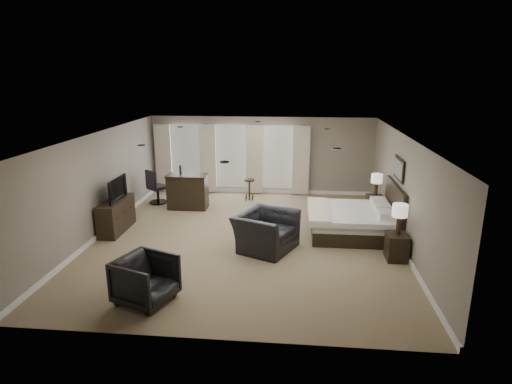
# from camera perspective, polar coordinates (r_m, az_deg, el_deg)

# --- Properties ---
(room) EXTENTS (7.60, 8.60, 2.64)m
(room) POSITION_cam_1_polar(r_m,az_deg,el_deg) (10.42, -1.31, 0.49)
(room) COLOR #807051
(room) RESTS_ON ground
(window_bay) EXTENTS (5.25, 0.20, 2.30)m
(window_bay) POSITION_cam_1_polar(r_m,az_deg,el_deg) (14.54, -3.29, 4.49)
(window_bay) COLOR silver
(window_bay) RESTS_ON room
(bed) EXTENTS (2.12, 2.02, 1.35)m
(bed) POSITION_cam_1_polar(r_m,az_deg,el_deg) (11.12, 12.37, -2.25)
(bed) COLOR silver
(bed) RESTS_ON ground
(nightstand_near) EXTENTS (0.44, 0.54, 0.59)m
(nightstand_near) POSITION_cam_1_polar(r_m,az_deg,el_deg) (10.06, 18.23, -6.96)
(nightstand_near) COLOR black
(nightstand_near) RESTS_ON ground
(nightstand_far) EXTENTS (0.46, 0.57, 0.62)m
(nightstand_far) POSITION_cam_1_polar(r_m,az_deg,el_deg) (12.73, 15.54, -1.89)
(nightstand_far) COLOR black
(nightstand_far) RESTS_ON ground
(lamp_near) EXTENTS (0.34, 0.34, 0.69)m
(lamp_near) POSITION_cam_1_polar(r_m,az_deg,el_deg) (9.84, 18.55, -3.50)
(lamp_near) COLOR beige
(lamp_near) RESTS_ON nightstand_near
(lamp_far) EXTENTS (0.32, 0.32, 0.65)m
(lamp_far) POSITION_cam_1_polar(r_m,az_deg,el_deg) (12.56, 15.75, 0.88)
(lamp_far) COLOR beige
(lamp_far) RESTS_ON nightstand_far
(wall_art) EXTENTS (0.04, 0.96, 0.56)m
(wall_art) POSITION_cam_1_polar(r_m,az_deg,el_deg) (11.04, 18.48, 2.95)
(wall_art) COLOR slate
(wall_art) RESTS_ON room
(dresser) EXTENTS (0.47, 1.45, 0.84)m
(dresser) POSITION_cam_1_polar(r_m,az_deg,el_deg) (11.76, -18.13, -2.99)
(dresser) COLOR black
(dresser) RESTS_ON ground
(tv) EXTENTS (0.60, 1.04, 0.14)m
(tv) POSITION_cam_1_polar(r_m,az_deg,el_deg) (11.62, -18.33, -0.70)
(tv) COLOR black
(tv) RESTS_ON dresser
(armchair_near) EXTENTS (1.37, 1.60, 1.19)m
(armchair_near) POSITION_cam_1_polar(r_m,az_deg,el_deg) (10.01, 1.33, -4.41)
(armchair_near) COLOR black
(armchair_near) RESTS_ON ground
(armchair_far) EXTENTS (1.14, 1.17, 0.95)m
(armchair_far) POSITION_cam_1_polar(r_m,az_deg,el_deg) (8.09, -14.51, -11.01)
(armchair_far) COLOR black
(armchair_far) RESTS_ON ground
(bar_counter) EXTENTS (1.22, 0.64, 1.07)m
(bar_counter) POSITION_cam_1_polar(r_m,az_deg,el_deg) (13.14, -9.08, 0.07)
(bar_counter) COLOR black
(bar_counter) RESTS_ON ground
(bar_stool_left) EXTENTS (0.45, 0.45, 0.77)m
(bar_stool_left) POSITION_cam_1_polar(r_m,az_deg,el_deg) (13.35, -10.83, -0.43)
(bar_stool_left) COLOR black
(bar_stool_left) RESTS_ON ground
(bar_stool_right) EXTENTS (0.44, 0.44, 0.71)m
(bar_stool_right) POSITION_cam_1_polar(r_m,az_deg,el_deg) (13.84, -0.89, 0.31)
(bar_stool_right) COLOR black
(bar_stool_right) RESTS_ON ground
(desk_chair) EXTENTS (0.79, 0.79, 1.10)m
(desk_chair) POSITION_cam_1_polar(r_m,az_deg,el_deg) (13.84, -13.01, 0.74)
(desk_chair) COLOR black
(desk_chair) RESTS_ON ground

